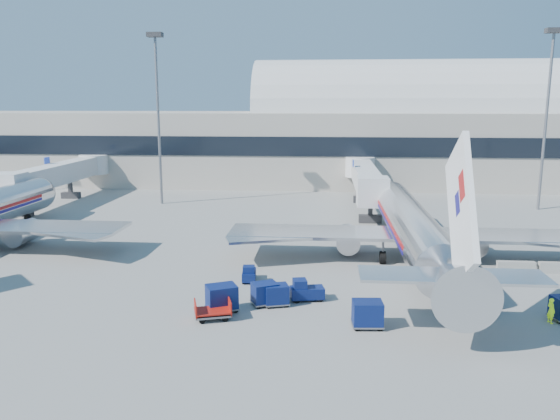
# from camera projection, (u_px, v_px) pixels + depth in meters

# --- Properties ---
(ground) EXTENTS (260.00, 260.00, 0.00)m
(ground) POSITION_uv_depth(u_px,v_px,m) (294.00, 274.00, 44.04)
(ground) COLOR gray
(ground) RESTS_ON ground
(terminal) EXTENTS (170.00, 28.15, 21.00)m
(terminal) POSITION_uv_depth(u_px,v_px,m) (237.00, 137.00, 98.44)
(terminal) COLOR #B2AA9E
(terminal) RESTS_ON ground
(airliner_main) EXTENTS (32.00, 37.26, 12.07)m
(airliner_main) POSITION_uv_depth(u_px,v_px,m) (413.00, 228.00, 47.05)
(airliner_main) COLOR silver
(airliner_main) RESTS_ON ground
(jetbridge_near) EXTENTS (4.40, 27.50, 6.25)m
(jetbridge_near) POSITION_uv_depth(u_px,v_px,m) (365.00, 177.00, 72.78)
(jetbridge_near) COLOR silver
(jetbridge_near) RESTS_ON ground
(jetbridge_mid) EXTENTS (4.40, 27.50, 6.25)m
(jetbridge_mid) POSITION_uv_depth(u_px,v_px,m) (62.00, 173.00, 76.25)
(jetbridge_mid) COLOR silver
(jetbridge_mid) RESTS_ON ground
(mast_west) EXTENTS (2.00, 1.20, 22.60)m
(mast_west) POSITION_uv_depth(u_px,v_px,m) (157.00, 94.00, 72.18)
(mast_west) COLOR slate
(mast_west) RESTS_ON ground
(mast_east) EXTENTS (2.00, 1.20, 22.60)m
(mast_east) POSITION_uv_depth(u_px,v_px,m) (548.00, 93.00, 68.06)
(mast_east) COLOR slate
(mast_east) RESTS_ON ground
(barrier_near) EXTENTS (3.00, 0.55, 0.90)m
(barrier_near) POSITION_uv_depth(u_px,v_px,m) (516.00, 267.00, 44.42)
(barrier_near) COLOR #9E9E96
(barrier_near) RESTS_ON ground
(barrier_mid) EXTENTS (3.00, 0.55, 0.90)m
(barrier_mid) POSITION_uv_depth(u_px,v_px,m) (558.00, 268.00, 44.15)
(barrier_mid) COLOR #9E9E96
(barrier_mid) RESTS_ON ground
(tug_lead) EXTENTS (2.53, 1.62, 1.53)m
(tug_lead) POSITION_uv_depth(u_px,v_px,m) (306.00, 291.00, 38.04)
(tug_lead) COLOR #0A174C
(tug_lead) RESTS_ON ground
(tug_right) EXTENTS (2.17, 2.16, 1.33)m
(tug_right) POSITION_uv_depth(u_px,v_px,m) (484.00, 296.00, 37.29)
(tug_right) COLOR #0A174C
(tug_right) RESTS_ON ground
(tug_left) EXTENTS (1.20, 2.12, 1.33)m
(tug_left) POSITION_uv_depth(u_px,v_px,m) (249.00, 274.00, 42.13)
(tug_left) COLOR #0A174C
(tug_left) RESTS_ON ground
(cart_train_a) EXTENTS (1.95, 1.68, 1.47)m
(cart_train_a) POSITION_uv_depth(u_px,v_px,m) (276.00, 294.00, 37.02)
(cart_train_a) COLOR #0A174C
(cart_train_a) RESTS_ON ground
(cart_train_b) EXTENTS (2.16, 1.97, 1.54)m
(cart_train_b) POSITION_uv_depth(u_px,v_px,m) (265.00, 293.00, 37.15)
(cart_train_b) COLOR #0A174C
(cart_train_b) RESTS_ON ground
(cart_train_c) EXTENTS (2.49, 2.27, 1.78)m
(cart_train_c) POSITION_uv_depth(u_px,v_px,m) (222.00, 297.00, 35.96)
(cart_train_c) COLOR #0A174C
(cart_train_c) RESTS_ON ground
(cart_solo_near) EXTENTS (2.00, 1.59, 1.67)m
(cart_solo_near) POSITION_uv_depth(u_px,v_px,m) (368.00, 314.00, 33.36)
(cart_solo_near) COLOR #0A174C
(cart_solo_near) RESTS_ON ground
(cart_open_red) EXTENTS (2.65, 2.21, 0.61)m
(cart_open_red) POSITION_uv_depth(u_px,v_px,m) (213.00, 312.00, 34.76)
(cart_open_red) COLOR slate
(cart_open_red) RESTS_ON ground
(ramp_worker) EXTENTS (0.54, 0.68, 1.61)m
(ramp_worker) POSITION_uv_depth(u_px,v_px,m) (551.00, 311.00, 34.07)
(ramp_worker) COLOR #A4F619
(ramp_worker) RESTS_ON ground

